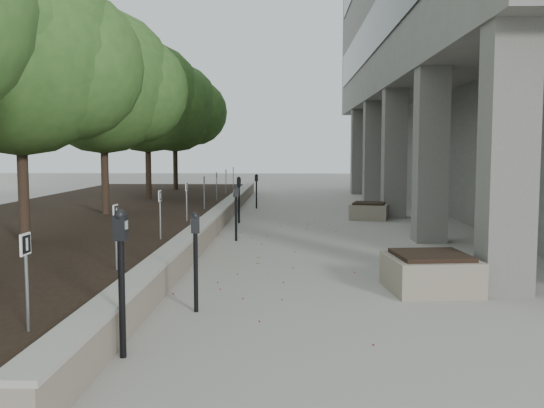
# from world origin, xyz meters

# --- Properties ---
(ground) EXTENTS (90.00, 90.00, 0.00)m
(ground) POSITION_xyz_m (0.00, 0.00, 0.00)
(ground) COLOR #9B968E
(ground) RESTS_ON ground
(retaining_wall) EXTENTS (0.39, 26.00, 0.50)m
(retaining_wall) POSITION_xyz_m (-1.82, 9.00, 0.25)
(retaining_wall) COLOR gray
(retaining_wall) RESTS_ON ground
(planting_bed) EXTENTS (7.00, 26.00, 0.40)m
(planting_bed) POSITION_xyz_m (-5.50, 9.00, 0.20)
(planting_bed) COLOR black
(planting_bed) RESTS_ON ground
(crabapple_tree_2) EXTENTS (4.60, 4.00, 5.44)m
(crabapple_tree_2) POSITION_xyz_m (-4.80, 3.00, 3.12)
(crabapple_tree_2) COLOR #2E5721
(crabapple_tree_2) RESTS_ON planting_bed
(crabapple_tree_3) EXTENTS (4.60, 4.00, 5.44)m
(crabapple_tree_3) POSITION_xyz_m (-4.80, 8.00, 3.12)
(crabapple_tree_3) COLOR #2E5721
(crabapple_tree_3) RESTS_ON planting_bed
(crabapple_tree_4) EXTENTS (4.60, 4.00, 5.44)m
(crabapple_tree_4) POSITION_xyz_m (-4.80, 13.00, 3.12)
(crabapple_tree_4) COLOR #2E5721
(crabapple_tree_4) RESTS_ON planting_bed
(crabapple_tree_5) EXTENTS (4.60, 4.00, 5.44)m
(crabapple_tree_5) POSITION_xyz_m (-4.80, 18.00, 3.12)
(crabapple_tree_5) COLOR #2E5721
(crabapple_tree_5) RESTS_ON planting_bed
(parking_sign_1) EXTENTS (0.04, 0.22, 0.96)m
(parking_sign_1) POSITION_xyz_m (-2.35, -2.50, 0.88)
(parking_sign_1) COLOR black
(parking_sign_1) RESTS_ON planting_bed
(parking_sign_2) EXTENTS (0.04, 0.22, 0.96)m
(parking_sign_2) POSITION_xyz_m (-2.35, 0.50, 0.88)
(parking_sign_2) COLOR black
(parking_sign_2) RESTS_ON planting_bed
(parking_sign_3) EXTENTS (0.04, 0.22, 0.96)m
(parking_sign_3) POSITION_xyz_m (-2.35, 3.50, 0.88)
(parking_sign_3) COLOR black
(parking_sign_3) RESTS_ON planting_bed
(parking_sign_4) EXTENTS (0.04, 0.22, 0.96)m
(parking_sign_4) POSITION_xyz_m (-2.35, 6.50, 0.88)
(parking_sign_4) COLOR black
(parking_sign_4) RESTS_ON planting_bed
(parking_sign_5) EXTENTS (0.04, 0.22, 0.96)m
(parking_sign_5) POSITION_xyz_m (-2.35, 9.50, 0.88)
(parking_sign_5) COLOR black
(parking_sign_5) RESTS_ON planting_bed
(parking_sign_6) EXTENTS (0.04, 0.22, 0.96)m
(parking_sign_6) POSITION_xyz_m (-2.35, 12.50, 0.88)
(parking_sign_6) COLOR black
(parking_sign_6) RESTS_ON planting_bed
(parking_sign_7) EXTENTS (0.04, 0.22, 0.96)m
(parking_sign_7) POSITION_xyz_m (-2.35, 15.50, 0.88)
(parking_sign_7) COLOR black
(parking_sign_7) RESTS_ON planting_bed
(parking_sign_8) EXTENTS (0.04, 0.22, 0.96)m
(parking_sign_8) POSITION_xyz_m (-2.35, 18.50, 0.88)
(parking_sign_8) COLOR black
(parking_sign_8) RESTS_ON planting_bed
(parking_meter_1) EXTENTS (0.17, 0.14, 1.55)m
(parking_meter_1) POSITION_xyz_m (-1.55, -2.08, 0.77)
(parking_meter_1) COLOR black
(parking_meter_1) RESTS_ON ground
(parking_meter_2) EXTENTS (0.14, 0.11, 1.33)m
(parking_meter_2) POSITION_xyz_m (-1.07, -0.28, 0.67)
(parking_meter_2) COLOR black
(parking_meter_2) RESTS_ON ground
(parking_meter_3) EXTENTS (0.15, 0.13, 1.32)m
(parking_meter_3) POSITION_xyz_m (-1.10, 5.95, 0.66)
(parking_meter_3) COLOR black
(parking_meter_3) RESTS_ON ground
(parking_meter_4) EXTENTS (0.15, 0.12, 1.35)m
(parking_meter_4) POSITION_xyz_m (-1.33, 9.41, 0.68)
(parking_meter_4) COLOR black
(parking_meter_4) RESTS_ON ground
(parking_meter_5) EXTENTS (0.15, 0.13, 1.25)m
(parking_meter_5) POSITION_xyz_m (-1.06, 13.74, 0.62)
(parking_meter_5) COLOR black
(parking_meter_5) RESTS_ON ground
(planter_front) EXTENTS (1.39, 1.39, 0.58)m
(planter_front) POSITION_xyz_m (2.31, 1.00, 0.29)
(planter_front) COLOR gray
(planter_front) RESTS_ON ground
(planter_back) EXTENTS (1.34, 1.34, 0.52)m
(planter_back) POSITION_xyz_m (2.59, 10.51, 0.26)
(planter_back) COLOR gray
(planter_back) RESTS_ON ground
(berry_scatter) EXTENTS (3.30, 14.10, 0.02)m
(berry_scatter) POSITION_xyz_m (-0.10, 5.00, 0.01)
(berry_scatter) COLOR maroon
(berry_scatter) RESTS_ON ground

